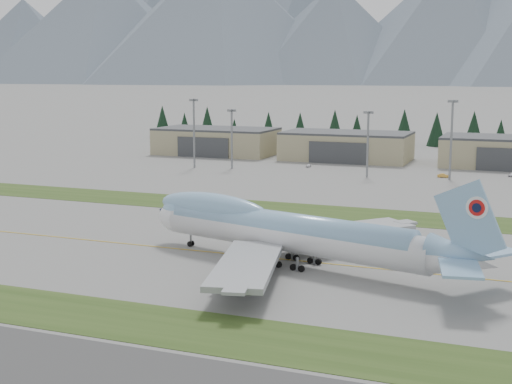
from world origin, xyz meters
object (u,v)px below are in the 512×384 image
at_px(boeing_747_freighter, 287,231).
at_px(service_vehicle_a, 309,167).
at_px(service_vehicle_b, 443,178).
at_px(hangar_left, 216,141).
at_px(hangar_center, 347,146).
at_px(hangar_right, 512,152).

bearing_deg(boeing_747_freighter, service_vehicle_a, 120.24).
bearing_deg(service_vehicle_b, hangar_left, 69.48).
xyz_separation_m(boeing_747_freighter, hangar_center, (-27.60, 152.67, -0.54)).
height_order(hangar_left, service_vehicle_a, hangar_left).
height_order(boeing_747_freighter, hangar_center, boeing_747_freighter).
height_order(hangar_left, hangar_center, same).
height_order(hangar_left, hangar_right, same).
relative_size(hangar_left, service_vehicle_b, 12.49).
bearing_deg(hangar_right, service_vehicle_b, -118.86).
height_order(boeing_747_freighter, service_vehicle_a, boeing_747_freighter).
relative_size(boeing_747_freighter, service_vehicle_b, 17.78).
relative_size(hangar_center, hangar_right, 1.00).
height_order(hangar_left, service_vehicle_b, hangar_left).
height_order(boeing_747_freighter, hangar_left, boeing_747_freighter).
height_order(boeing_747_freighter, hangar_right, boeing_747_freighter).
bearing_deg(service_vehicle_a, boeing_747_freighter, -73.85).
xyz_separation_m(hangar_left, hangar_right, (115.00, 0.00, 0.00)).
height_order(hangar_center, service_vehicle_a, hangar_center).
bearing_deg(hangar_right, hangar_center, 180.00).
xyz_separation_m(hangar_right, service_vehicle_b, (-19.30, -35.02, -5.39)).
bearing_deg(service_vehicle_b, hangar_right, -29.28).
distance_m(boeing_747_freighter, hangar_center, 155.15).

